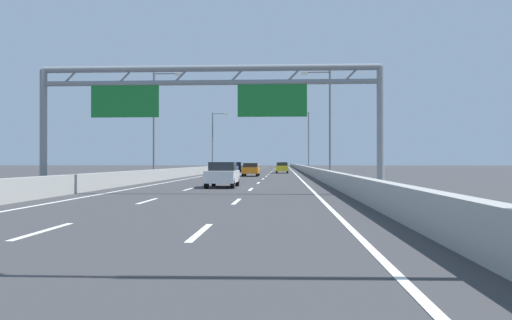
% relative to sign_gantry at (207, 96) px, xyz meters
% --- Properties ---
extents(ground_plane, '(260.00, 260.00, 0.00)m').
position_rel_sign_gantry_xyz_m(ground_plane, '(0.12, 73.68, -4.84)').
color(ground_plane, '#38383A').
extents(lane_dash_left_1, '(0.16, 3.00, 0.01)m').
position_rel_sign_gantry_xyz_m(lane_dash_left_1, '(-1.68, -13.82, -4.83)').
color(lane_dash_left_1, white).
rests_on(lane_dash_left_1, ground_plane).
extents(lane_dash_left_2, '(0.16, 3.00, 0.01)m').
position_rel_sign_gantry_xyz_m(lane_dash_left_2, '(-1.68, -4.82, -4.83)').
color(lane_dash_left_2, white).
rests_on(lane_dash_left_2, ground_plane).
extents(lane_dash_left_3, '(0.16, 3.00, 0.01)m').
position_rel_sign_gantry_xyz_m(lane_dash_left_3, '(-1.68, 4.18, -4.83)').
color(lane_dash_left_3, white).
rests_on(lane_dash_left_3, ground_plane).
extents(lane_dash_left_4, '(0.16, 3.00, 0.01)m').
position_rel_sign_gantry_xyz_m(lane_dash_left_4, '(-1.68, 13.18, -4.83)').
color(lane_dash_left_4, white).
rests_on(lane_dash_left_4, ground_plane).
extents(lane_dash_left_5, '(0.16, 3.00, 0.01)m').
position_rel_sign_gantry_xyz_m(lane_dash_left_5, '(-1.68, 22.18, -4.83)').
color(lane_dash_left_5, white).
rests_on(lane_dash_left_5, ground_plane).
extents(lane_dash_left_6, '(0.16, 3.00, 0.01)m').
position_rel_sign_gantry_xyz_m(lane_dash_left_6, '(-1.68, 31.18, -4.83)').
color(lane_dash_left_6, white).
rests_on(lane_dash_left_6, ground_plane).
extents(lane_dash_left_7, '(0.16, 3.00, 0.01)m').
position_rel_sign_gantry_xyz_m(lane_dash_left_7, '(-1.68, 40.18, -4.83)').
color(lane_dash_left_7, white).
rests_on(lane_dash_left_7, ground_plane).
extents(lane_dash_left_8, '(0.16, 3.00, 0.01)m').
position_rel_sign_gantry_xyz_m(lane_dash_left_8, '(-1.68, 49.18, -4.83)').
color(lane_dash_left_8, white).
rests_on(lane_dash_left_8, ground_plane).
extents(lane_dash_left_9, '(0.16, 3.00, 0.01)m').
position_rel_sign_gantry_xyz_m(lane_dash_left_9, '(-1.68, 58.18, -4.83)').
color(lane_dash_left_9, white).
rests_on(lane_dash_left_9, ground_plane).
extents(lane_dash_left_10, '(0.16, 3.00, 0.01)m').
position_rel_sign_gantry_xyz_m(lane_dash_left_10, '(-1.68, 67.18, -4.83)').
color(lane_dash_left_10, white).
rests_on(lane_dash_left_10, ground_plane).
extents(lane_dash_left_11, '(0.16, 3.00, 0.01)m').
position_rel_sign_gantry_xyz_m(lane_dash_left_11, '(-1.68, 76.18, -4.83)').
color(lane_dash_left_11, white).
rests_on(lane_dash_left_11, ground_plane).
extents(lane_dash_left_12, '(0.16, 3.00, 0.01)m').
position_rel_sign_gantry_xyz_m(lane_dash_left_12, '(-1.68, 85.18, -4.83)').
color(lane_dash_left_12, white).
rests_on(lane_dash_left_12, ground_plane).
extents(lane_dash_left_13, '(0.16, 3.00, 0.01)m').
position_rel_sign_gantry_xyz_m(lane_dash_left_13, '(-1.68, 94.18, -4.83)').
color(lane_dash_left_13, white).
rests_on(lane_dash_left_13, ground_plane).
extents(lane_dash_left_14, '(0.16, 3.00, 0.01)m').
position_rel_sign_gantry_xyz_m(lane_dash_left_14, '(-1.68, 103.18, -4.83)').
color(lane_dash_left_14, white).
rests_on(lane_dash_left_14, ground_plane).
extents(lane_dash_left_15, '(0.16, 3.00, 0.01)m').
position_rel_sign_gantry_xyz_m(lane_dash_left_15, '(-1.68, 112.18, -4.83)').
color(lane_dash_left_15, white).
rests_on(lane_dash_left_15, ground_plane).
extents(lane_dash_left_16, '(0.16, 3.00, 0.01)m').
position_rel_sign_gantry_xyz_m(lane_dash_left_16, '(-1.68, 121.18, -4.83)').
color(lane_dash_left_16, white).
rests_on(lane_dash_left_16, ground_plane).
extents(lane_dash_left_17, '(0.16, 3.00, 0.01)m').
position_rel_sign_gantry_xyz_m(lane_dash_left_17, '(-1.68, 130.18, -4.83)').
color(lane_dash_left_17, white).
rests_on(lane_dash_left_17, ground_plane).
extents(lane_dash_right_1, '(0.16, 3.00, 0.01)m').
position_rel_sign_gantry_xyz_m(lane_dash_right_1, '(1.92, -13.82, -4.83)').
color(lane_dash_right_1, white).
rests_on(lane_dash_right_1, ground_plane).
extents(lane_dash_right_2, '(0.16, 3.00, 0.01)m').
position_rel_sign_gantry_xyz_m(lane_dash_right_2, '(1.92, -4.82, -4.83)').
color(lane_dash_right_2, white).
rests_on(lane_dash_right_2, ground_plane).
extents(lane_dash_right_3, '(0.16, 3.00, 0.01)m').
position_rel_sign_gantry_xyz_m(lane_dash_right_3, '(1.92, 4.18, -4.83)').
color(lane_dash_right_3, white).
rests_on(lane_dash_right_3, ground_plane).
extents(lane_dash_right_4, '(0.16, 3.00, 0.01)m').
position_rel_sign_gantry_xyz_m(lane_dash_right_4, '(1.92, 13.18, -4.83)').
color(lane_dash_right_4, white).
rests_on(lane_dash_right_4, ground_plane).
extents(lane_dash_right_5, '(0.16, 3.00, 0.01)m').
position_rel_sign_gantry_xyz_m(lane_dash_right_5, '(1.92, 22.18, -4.83)').
color(lane_dash_right_5, white).
rests_on(lane_dash_right_5, ground_plane).
extents(lane_dash_right_6, '(0.16, 3.00, 0.01)m').
position_rel_sign_gantry_xyz_m(lane_dash_right_6, '(1.92, 31.18, -4.83)').
color(lane_dash_right_6, white).
rests_on(lane_dash_right_6, ground_plane).
extents(lane_dash_right_7, '(0.16, 3.00, 0.01)m').
position_rel_sign_gantry_xyz_m(lane_dash_right_7, '(1.92, 40.18, -4.83)').
color(lane_dash_right_7, white).
rests_on(lane_dash_right_7, ground_plane).
extents(lane_dash_right_8, '(0.16, 3.00, 0.01)m').
position_rel_sign_gantry_xyz_m(lane_dash_right_8, '(1.92, 49.18, -4.83)').
color(lane_dash_right_8, white).
rests_on(lane_dash_right_8, ground_plane).
extents(lane_dash_right_9, '(0.16, 3.00, 0.01)m').
position_rel_sign_gantry_xyz_m(lane_dash_right_9, '(1.92, 58.18, -4.83)').
color(lane_dash_right_9, white).
rests_on(lane_dash_right_9, ground_plane).
extents(lane_dash_right_10, '(0.16, 3.00, 0.01)m').
position_rel_sign_gantry_xyz_m(lane_dash_right_10, '(1.92, 67.18, -4.83)').
color(lane_dash_right_10, white).
rests_on(lane_dash_right_10, ground_plane).
extents(lane_dash_right_11, '(0.16, 3.00, 0.01)m').
position_rel_sign_gantry_xyz_m(lane_dash_right_11, '(1.92, 76.18, -4.83)').
color(lane_dash_right_11, white).
rests_on(lane_dash_right_11, ground_plane).
extents(lane_dash_right_12, '(0.16, 3.00, 0.01)m').
position_rel_sign_gantry_xyz_m(lane_dash_right_12, '(1.92, 85.18, -4.83)').
color(lane_dash_right_12, white).
rests_on(lane_dash_right_12, ground_plane).
extents(lane_dash_right_13, '(0.16, 3.00, 0.01)m').
position_rel_sign_gantry_xyz_m(lane_dash_right_13, '(1.92, 94.18, -4.83)').
color(lane_dash_right_13, white).
rests_on(lane_dash_right_13, ground_plane).
extents(lane_dash_right_14, '(0.16, 3.00, 0.01)m').
position_rel_sign_gantry_xyz_m(lane_dash_right_14, '(1.92, 103.18, -4.83)').
color(lane_dash_right_14, white).
rests_on(lane_dash_right_14, ground_plane).
extents(lane_dash_right_15, '(0.16, 3.00, 0.01)m').
position_rel_sign_gantry_xyz_m(lane_dash_right_15, '(1.92, 112.18, -4.83)').
color(lane_dash_right_15, white).
rests_on(lane_dash_right_15, ground_plane).
extents(lane_dash_right_16, '(0.16, 3.00, 0.01)m').
position_rel_sign_gantry_xyz_m(lane_dash_right_16, '(1.92, 121.18, -4.83)').
color(lane_dash_right_16, white).
rests_on(lane_dash_right_16, ground_plane).
extents(lane_dash_right_17, '(0.16, 3.00, 0.01)m').
position_rel_sign_gantry_xyz_m(lane_dash_right_17, '(1.92, 130.18, -4.83)').
color(lane_dash_right_17, white).
rests_on(lane_dash_right_17, ground_plane).
extents(edge_line_left, '(0.16, 176.00, 0.01)m').
position_rel_sign_gantry_xyz_m(edge_line_left, '(-5.13, 61.68, -4.83)').
color(edge_line_left, white).
rests_on(edge_line_left, ground_plane).
extents(edge_line_right, '(0.16, 176.00, 0.01)m').
position_rel_sign_gantry_xyz_m(edge_line_right, '(5.37, 61.68, -4.83)').
color(edge_line_right, white).
rests_on(edge_line_right, ground_plane).
extents(barrier_left, '(0.45, 220.00, 0.95)m').
position_rel_sign_gantry_xyz_m(barrier_left, '(-6.78, 83.68, -4.37)').
color(barrier_left, '#9E9E99').
rests_on(barrier_left, ground_plane).
extents(barrier_right, '(0.45, 220.00, 0.95)m').
position_rel_sign_gantry_xyz_m(barrier_right, '(7.02, 83.68, -4.37)').
color(barrier_right, '#9E9E99').
rests_on(barrier_right, ground_plane).
extents(sign_gantry, '(17.10, 0.36, 6.36)m').
position_rel_sign_gantry_xyz_m(sign_gantry, '(0.00, 0.00, 0.00)').
color(sign_gantry, gray).
rests_on(sign_gantry, ground_plane).
extents(streetlamp_left_mid, '(2.58, 0.28, 9.50)m').
position_rel_sign_gantry_xyz_m(streetlamp_left_mid, '(-7.34, 19.51, 0.56)').
color(streetlamp_left_mid, slate).
rests_on(streetlamp_left_mid, ground_plane).
extents(streetlamp_right_mid, '(2.58, 0.28, 9.50)m').
position_rel_sign_gantry_xyz_m(streetlamp_right_mid, '(7.59, 19.51, 0.56)').
color(streetlamp_right_mid, slate).
rests_on(streetlamp_right_mid, ground_plane).
extents(streetlamp_left_far, '(2.58, 0.28, 9.50)m').
position_rel_sign_gantry_xyz_m(streetlamp_left_far, '(-7.34, 57.17, 0.56)').
color(streetlamp_left_far, slate).
rests_on(streetlamp_left_far, ground_plane).
extents(streetlamp_right_far, '(2.58, 0.28, 9.50)m').
position_rel_sign_gantry_xyz_m(streetlamp_right_far, '(7.59, 57.17, 0.56)').
color(streetlamp_right_far, slate).
rests_on(streetlamp_right_far, ground_plane).
extents(silver_car, '(1.79, 4.33, 1.50)m').
position_rel_sign_gantry_xyz_m(silver_car, '(3.80, 86.99, -4.08)').
color(silver_car, '#A8ADB2').
rests_on(silver_car, ground_plane).
extents(black_car, '(1.73, 4.62, 1.55)m').
position_rel_sign_gantry_xyz_m(black_car, '(-3.55, 55.67, -4.06)').
color(black_car, black).
rests_on(black_car, ground_plane).
extents(white_car, '(1.76, 4.26, 1.57)m').
position_rel_sign_gantry_xyz_m(white_car, '(0.02, 6.60, -4.04)').
color(white_car, silver).
rests_on(white_car, ground_plane).
extents(blue_car, '(1.88, 4.63, 1.44)m').
position_rel_sign_gantry_xyz_m(blue_car, '(-3.64, 46.76, -4.09)').
color(blue_car, '#2347AD').
rests_on(blue_car, ground_plane).
extents(orange_car, '(1.73, 4.69, 1.45)m').
position_rel_sign_gantry_xyz_m(orange_car, '(0.23, 31.21, -4.09)').
color(orange_car, orange).
rests_on(orange_car, ground_plane).
extents(yellow_car, '(1.73, 4.27, 1.50)m').
position_rel_sign_gantry_xyz_m(yellow_car, '(3.62, 47.14, -4.08)').
color(yellow_car, yellow).
rests_on(yellow_car, ground_plane).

